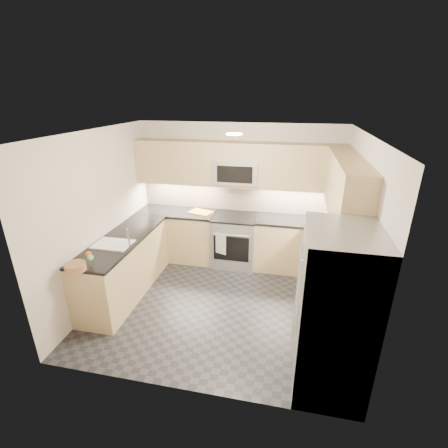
% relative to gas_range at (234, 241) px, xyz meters
% --- Properties ---
extents(floor, '(3.60, 3.20, 0.00)m').
position_rel_gas_range_xyz_m(floor, '(0.00, -1.28, -0.46)').
color(floor, black).
rests_on(floor, ground).
extents(ceiling, '(3.60, 3.20, 0.02)m').
position_rel_gas_range_xyz_m(ceiling, '(0.00, -1.28, 2.04)').
color(ceiling, beige).
rests_on(ceiling, wall_back).
extents(wall_back, '(3.60, 0.02, 2.50)m').
position_rel_gas_range_xyz_m(wall_back, '(0.00, 0.32, 0.79)').
color(wall_back, beige).
rests_on(wall_back, floor).
extents(wall_front, '(3.60, 0.02, 2.50)m').
position_rel_gas_range_xyz_m(wall_front, '(0.00, -2.88, 0.79)').
color(wall_front, beige).
rests_on(wall_front, floor).
extents(wall_left, '(0.02, 3.20, 2.50)m').
position_rel_gas_range_xyz_m(wall_left, '(-1.80, -1.28, 0.79)').
color(wall_left, beige).
rests_on(wall_left, floor).
extents(wall_right, '(0.02, 3.20, 2.50)m').
position_rel_gas_range_xyz_m(wall_right, '(1.80, -1.28, 0.79)').
color(wall_right, beige).
rests_on(wall_right, floor).
extents(base_cab_back_left, '(1.42, 0.60, 0.90)m').
position_rel_gas_range_xyz_m(base_cab_back_left, '(-1.09, 0.02, -0.01)').
color(base_cab_back_left, tan).
rests_on(base_cab_back_left, floor).
extents(base_cab_back_right, '(1.42, 0.60, 0.90)m').
position_rel_gas_range_xyz_m(base_cab_back_right, '(1.09, 0.02, -0.01)').
color(base_cab_back_right, tan).
rests_on(base_cab_back_right, floor).
extents(base_cab_right, '(0.60, 1.70, 0.90)m').
position_rel_gas_range_xyz_m(base_cab_right, '(1.50, -1.12, -0.01)').
color(base_cab_right, tan).
rests_on(base_cab_right, floor).
extents(base_cab_peninsula, '(0.60, 2.00, 0.90)m').
position_rel_gas_range_xyz_m(base_cab_peninsula, '(-1.50, -1.28, -0.01)').
color(base_cab_peninsula, tan).
rests_on(base_cab_peninsula, floor).
extents(countertop_back_left, '(1.42, 0.63, 0.04)m').
position_rel_gas_range_xyz_m(countertop_back_left, '(-1.09, 0.02, 0.47)').
color(countertop_back_left, black).
rests_on(countertop_back_left, base_cab_back_left).
extents(countertop_back_right, '(1.42, 0.63, 0.04)m').
position_rel_gas_range_xyz_m(countertop_back_right, '(1.09, 0.02, 0.47)').
color(countertop_back_right, black).
rests_on(countertop_back_right, base_cab_back_right).
extents(countertop_right, '(0.63, 1.70, 0.04)m').
position_rel_gas_range_xyz_m(countertop_right, '(1.50, -1.12, 0.47)').
color(countertop_right, black).
rests_on(countertop_right, base_cab_right).
extents(countertop_peninsula, '(0.63, 2.00, 0.04)m').
position_rel_gas_range_xyz_m(countertop_peninsula, '(-1.50, -1.28, 0.47)').
color(countertop_peninsula, black).
rests_on(countertop_peninsula, base_cab_peninsula).
extents(upper_cab_back, '(3.60, 0.35, 0.75)m').
position_rel_gas_range_xyz_m(upper_cab_back, '(0.00, 0.15, 1.37)').
color(upper_cab_back, tan).
rests_on(upper_cab_back, wall_back).
extents(upper_cab_right, '(0.35, 1.95, 0.75)m').
position_rel_gas_range_xyz_m(upper_cab_right, '(1.62, -1.00, 1.37)').
color(upper_cab_right, tan).
rests_on(upper_cab_right, wall_right).
extents(backsplash_back, '(3.60, 0.01, 0.51)m').
position_rel_gas_range_xyz_m(backsplash_back, '(0.00, 0.32, 0.74)').
color(backsplash_back, '#C6AB8F').
rests_on(backsplash_back, wall_back).
extents(backsplash_right, '(0.01, 2.30, 0.51)m').
position_rel_gas_range_xyz_m(backsplash_right, '(1.80, -0.82, 0.74)').
color(backsplash_right, '#C6AB8F').
rests_on(backsplash_right, wall_right).
extents(gas_range, '(0.76, 0.65, 0.91)m').
position_rel_gas_range_xyz_m(gas_range, '(0.00, 0.00, 0.00)').
color(gas_range, '#999CA0').
rests_on(gas_range, floor).
extents(range_cooktop, '(0.76, 0.65, 0.03)m').
position_rel_gas_range_xyz_m(range_cooktop, '(0.00, 0.00, 0.46)').
color(range_cooktop, black).
rests_on(range_cooktop, gas_range).
extents(oven_door_glass, '(0.62, 0.02, 0.45)m').
position_rel_gas_range_xyz_m(oven_door_glass, '(0.00, -0.33, -0.01)').
color(oven_door_glass, black).
rests_on(oven_door_glass, gas_range).
extents(oven_handle, '(0.60, 0.02, 0.02)m').
position_rel_gas_range_xyz_m(oven_handle, '(0.00, -0.35, 0.26)').
color(oven_handle, '#B2B5BA').
rests_on(oven_handle, gas_range).
extents(microwave, '(0.76, 0.40, 0.40)m').
position_rel_gas_range_xyz_m(microwave, '(0.00, 0.12, 1.24)').
color(microwave, '#ACAEB4').
rests_on(microwave, upper_cab_back).
extents(microwave_door, '(0.60, 0.01, 0.28)m').
position_rel_gas_range_xyz_m(microwave_door, '(0.00, -0.08, 1.24)').
color(microwave_door, black).
rests_on(microwave_door, microwave).
extents(refrigerator, '(0.70, 0.90, 1.80)m').
position_rel_gas_range_xyz_m(refrigerator, '(1.45, -2.43, 0.45)').
color(refrigerator, '#93969A').
rests_on(refrigerator, floor).
extents(fridge_handle_left, '(0.02, 0.02, 1.20)m').
position_rel_gas_range_xyz_m(fridge_handle_left, '(1.08, -2.61, 0.49)').
color(fridge_handle_left, '#B2B5BA').
rests_on(fridge_handle_left, refrigerator).
extents(fridge_handle_right, '(0.02, 0.02, 1.20)m').
position_rel_gas_range_xyz_m(fridge_handle_right, '(1.08, -2.25, 0.49)').
color(fridge_handle_right, '#B2B5BA').
rests_on(fridge_handle_right, refrigerator).
extents(sink_basin, '(0.52, 0.38, 0.16)m').
position_rel_gas_range_xyz_m(sink_basin, '(-1.50, -1.53, 0.42)').
color(sink_basin, white).
rests_on(sink_basin, base_cab_peninsula).
extents(faucet, '(0.03, 0.03, 0.28)m').
position_rel_gas_range_xyz_m(faucet, '(-1.24, -1.53, 0.62)').
color(faucet, silver).
rests_on(faucet, countertop_peninsula).
extents(utensil_bowl, '(0.30, 0.30, 0.15)m').
position_rel_gas_range_xyz_m(utensil_bowl, '(1.53, -0.03, 0.56)').
color(utensil_bowl, '#50BB57').
rests_on(utensil_bowl, countertop_back_right).
extents(cutting_board, '(0.46, 0.38, 0.01)m').
position_rel_gas_range_xyz_m(cutting_board, '(-0.64, 0.05, 0.49)').
color(cutting_board, orange).
rests_on(cutting_board, countertop_back_left).
extents(fruit_basket, '(0.29, 0.29, 0.09)m').
position_rel_gas_range_xyz_m(fruit_basket, '(-1.57, -2.27, 0.53)').
color(fruit_basket, '#986A47').
rests_on(fruit_basket, countertop_peninsula).
extents(fruit_apple, '(0.07, 0.07, 0.07)m').
position_rel_gas_range_xyz_m(fruit_apple, '(-1.53, -2.05, 0.60)').
color(fruit_apple, '#C74616').
rests_on(fruit_apple, fruit_basket).
extents(fruit_pear, '(0.08, 0.08, 0.08)m').
position_rel_gas_range_xyz_m(fruit_pear, '(-1.44, -2.14, 0.60)').
color(fruit_pear, '#60B54D').
rests_on(fruit_pear, fruit_basket).
extents(dish_towel_check, '(0.19, 0.09, 0.38)m').
position_rel_gas_range_xyz_m(dish_towel_check, '(-0.17, -0.37, 0.10)').
color(dish_towel_check, silver).
rests_on(dish_towel_check, oven_handle).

